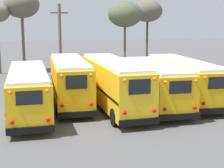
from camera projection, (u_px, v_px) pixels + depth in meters
ground_plane at (112, 106)px, 24.71m from camera, size 160.00×160.00×0.00m
school_bus_0 at (29, 90)px, 22.19m from camera, size 2.82×10.24×2.98m
school_bus_1 at (70, 80)px, 24.86m from camera, size 2.48×9.40×3.31m
school_bus_2 at (113, 82)px, 23.87m from camera, size 2.92×10.98×3.35m
school_bus_3 at (153, 83)px, 24.46m from camera, size 2.64×9.77×3.06m
school_bus_4 at (184, 79)px, 26.18m from camera, size 2.70×10.70×3.08m
utility_pole at (60, 40)px, 35.77m from camera, size 1.80×0.31×7.74m
bare_tree_0 at (125, 15)px, 37.35m from camera, size 3.74×3.74×8.10m
bare_tree_1 at (22, 5)px, 39.58m from camera, size 4.07×4.07×9.34m
bare_tree_3 at (148, 11)px, 45.63m from camera, size 3.96×3.96×8.77m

